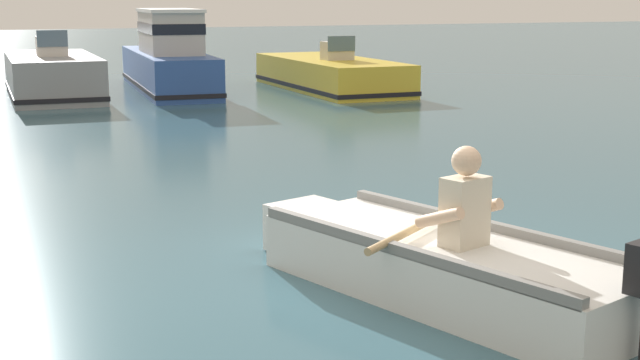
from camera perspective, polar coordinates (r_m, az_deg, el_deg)
ground_plane at (r=7.30m, az=2.69°, el=-6.25°), size 120.00×120.00×0.00m
rowboat_with_person at (r=6.86m, az=7.77°, el=-5.34°), size 1.96×3.67×1.19m
moored_boat_grey at (r=21.21m, az=-16.84°, el=6.36°), size 2.10×4.79×1.54m
moored_boat_blue at (r=22.01m, az=-9.73°, el=7.59°), size 2.10×6.44×1.98m
moored_boat_yellow at (r=22.03m, az=0.68°, el=6.78°), size 2.16×5.70×1.34m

